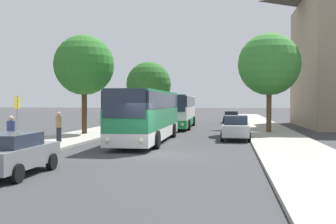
# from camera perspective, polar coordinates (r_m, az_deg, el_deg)

# --- Properties ---
(ground_plane) EXTENTS (300.00, 300.00, 0.00)m
(ground_plane) POSITION_cam_1_polar(r_m,az_deg,el_deg) (19.35, -2.21, -6.11)
(ground_plane) COLOR #38383A
(ground_plane) RESTS_ON ground
(sidewalk_left) EXTENTS (4.00, 120.00, 0.15)m
(sidewalk_left) POSITION_cam_1_polar(r_m,az_deg,el_deg) (21.80, -20.64, -5.15)
(sidewalk_left) COLOR #A39E93
(sidewalk_left) RESTS_ON ground_plane
(sidewalk_right) EXTENTS (4.00, 120.00, 0.15)m
(sidewalk_right) POSITION_cam_1_polar(r_m,az_deg,el_deg) (19.25, 18.81, -6.01)
(sidewalk_right) COLOR #A39E93
(sidewalk_right) RESTS_ON ground_plane
(bus_front) EXTENTS (2.79, 11.78, 3.23)m
(bus_front) POSITION_cam_1_polar(r_m,az_deg,el_deg) (24.95, -3.00, -0.41)
(bus_front) COLOR silver
(bus_front) RESTS_ON ground_plane
(bus_middle) EXTENTS (2.97, 12.02, 3.19)m
(bus_middle) POSITION_cam_1_polar(r_m,az_deg,el_deg) (38.81, 1.63, 0.23)
(bus_middle) COLOR #238942
(bus_middle) RESTS_ON ground_plane
(parked_car_left_curb) EXTENTS (2.17, 3.96, 1.47)m
(parked_car_left_curb) POSITION_cam_1_polar(r_m,az_deg,el_deg) (14.74, -22.06, -5.57)
(parked_car_left_curb) COLOR slate
(parked_car_left_curb) RESTS_ON ground_plane
(parked_car_right_near) EXTENTS (1.98, 4.16, 1.63)m
(parked_car_right_near) POSITION_cam_1_polar(r_m,az_deg,el_deg) (26.74, 9.83, -2.24)
(parked_car_right_near) COLOR #B7B7BC
(parked_car_right_near) RESTS_ON ground_plane
(parked_car_right_far) EXTENTS (2.04, 4.32, 1.41)m
(parked_car_right_far) POSITION_cam_1_polar(r_m,az_deg,el_deg) (49.04, 9.19, -0.66)
(parked_car_right_far) COLOR black
(parked_car_right_far) RESTS_ON ground_plane
(bus_stop_sign) EXTENTS (0.08, 0.45, 2.71)m
(bus_stop_sign) POSITION_cam_1_polar(r_m,az_deg,el_deg) (21.30, -21.02, -0.58)
(bus_stop_sign) COLOR gray
(bus_stop_sign) RESTS_ON sidewalk_left
(pedestrian_waiting_far) EXTENTS (0.36, 0.36, 1.80)m
(pedestrian_waiting_far) POSITION_cam_1_polar(r_m,az_deg,el_deg) (18.62, -21.82, -3.22)
(pedestrian_waiting_far) COLOR #23232D
(pedestrian_waiting_far) RESTS_ON sidewalk_left
(pedestrian_walking_back) EXTENTS (0.36, 0.36, 1.81)m
(pedestrian_walking_back) POSITION_cam_1_polar(r_m,az_deg,el_deg) (24.59, -15.56, -2.04)
(pedestrian_walking_back) COLOR #23232D
(pedestrian_walking_back) RESTS_ON sidewalk_left
(tree_left_near) EXTENTS (6.13, 6.13, 7.89)m
(tree_left_near) POSITION_cam_1_polar(r_m,az_deg,el_deg) (53.88, -2.81, 4.03)
(tree_left_near) COLOR #47331E
(tree_left_near) RESTS_ON sidewalk_left
(tree_left_far) EXTENTS (4.55, 4.55, 7.48)m
(tree_left_far) POSITION_cam_1_polar(r_m,az_deg,el_deg) (30.57, -12.08, 6.65)
(tree_left_far) COLOR #47331E
(tree_left_far) RESTS_ON sidewalk_left
(tree_right_near) EXTENTS (4.94, 4.94, 7.87)m
(tree_right_near) POSITION_cam_1_polar(r_m,az_deg,el_deg) (32.41, 14.48, 6.70)
(tree_right_near) COLOR #513D23
(tree_right_near) RESTS_ON sidewalk_right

